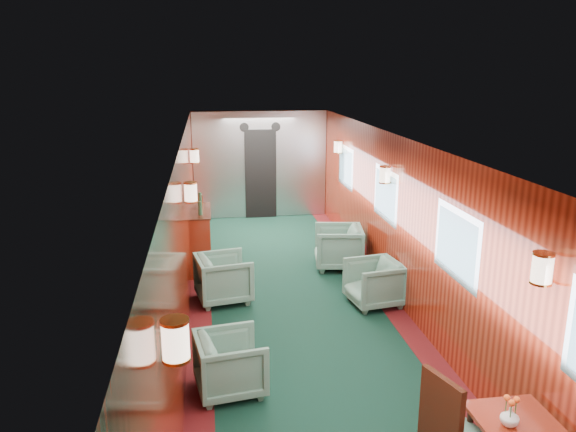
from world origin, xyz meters
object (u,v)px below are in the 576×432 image
object	(u,v)px
armchair_left_far	(224,278)
armchair_right_near	(374,283)
credenza	(201,239)
armchair_right_far	(338,247)
armchair_left_near	(230,364)

from	to	relation	value
armchair_left_far	armchair_right_near	bearing A→B (deg)	-112.68
credenza	armchair_right_far	bearing A→B (deg)	-7.13
credenza	armchair_right_near	bearing A→B (deg)	-37.37
credenza	armchair_left_far	bearing A→B (deg)	-76.77
armchair_left_far	armchair_right_far	size ratio (longest dim) A/B	0.96
armchair_left_near	armchair_right_near	bearing A→B (deg)	-56.46
armchair_left_near	armchair_right_far	xyz separation A→B (m)	(1.99, 3.55, 0.04)
armchair_right_near	armchair_left_near	bearing A→B (deg)	-56.51
armchair_right_near	armchair_right_far	size ratio (longest dim) A/B	0.90
armchair_left_near	armchair_right_far	bearing A→B (deg)	-38.14
credenza	armchair_left_far	world-z (taller)	credenza
credenza	armchair_right_near	xyz separation A→B (m)	(2.47, -1.88, -0.19)
credenza	armchair_left_near	xyz separation A→B (m)	(0.32, -3.84, -0.20)
credenza	armchair_left_far	size ratio (longest dim) A/B	1.70
armchair_right_far	armchair_left_far	bearing A→B (deg)	-51.40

